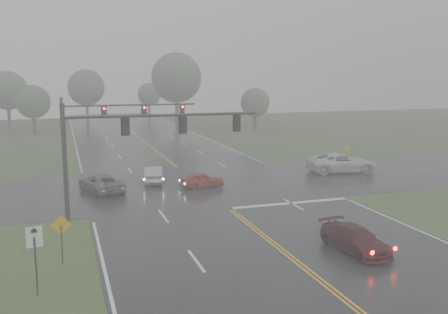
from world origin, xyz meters
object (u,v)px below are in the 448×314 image
object	(u,v)px
pickup_white	(341,172)
signal_gantry_far	(106,119)
sedan_red	(202,188)
signal_gantry_near	(127,138)
car_grey	(102,192)
sedan_silver	(153,183)
sedan_maroon	(355,252)

from	to	relation	value
pickup_white	signal_gantry_far	size ratio (longest dim) A/B	0.51
sedan_red	signal_gantry_far	distance (m)	12.37
pickup_white	signal_gantry_near	distance (m)	22.45
pickup_white	signal_gantry_far	bearing A→B (deg)	77.96
car_grey	pickup_white	world-z (taller)	pickup_white
signal_gantry_near	sedan_silver	bearing A→B (deg)	71.44
car_grey	signal_gantry_far	world-z (taller)	signal_gantry_far
sedan_silver	signal_gantry_far	bearing A→B (deg)	-54.98
sedan_red	car_grey	bearing A→B (deg)	78.91
car_grey	pickup_white	distance (m)	21.38
sedan_maroon	pickup_white	bearing A→B (deg)	54.36
car_grey	signal_gantry_far	distance (m)	9.83
signal_gantry_near	sedan_red	bearing A→B (deg)	44.65
sedan_silver	signal_gantry_near	bearing A→B (deg)	80.68
sedan_maroon	sedan_silver	size ratio (longest dim) A/B	1.05
sedan_maroon	signal_gantry_near	xyz separation A→B (m)	(-9.93, 9.78, 4.99)
sedan_silver	pickup_white	bearing A→B (deg)	-174.15
sedan_red	signal_gantry_far	world-z (taller)	signal_gantry_far
pickup_white	signal_gantry_near	bearing A→B (deg)	120.88
pickup_white	car_grey	bearing A→B (deg)	101.10
sedan_red	car_grey	distance (m)	7.70
sedan_silver	signal_gantry_near	world-z (taller)	signal_gantry_near
sedan_silver	signal_gantry_far	distance (m)	8.56
signal_gantry_near	car_grey	bearing A→B (deg)	98.96
sedan_red	pickup_white	distance (m)	13.85
pickup_white	signal_gantry_far	world-z (taller)	signal_gantry_far
sedan_red	signal_gantry_near	bearing A→B (deg)	130.62
sedan_silver	signal_gantry_far	world-z (taller)	signal_gantry_far
car_grey	signal_gantry_near	size ratio (longest dim) A/B	0.40
sedan_maroon	signal_gantry_far	distance (m)	27.86
sedan_maroon	pickup_white	world-z (taller)	pickup_white
car_grey	sedan_red	bearing A→B (deg)	156.15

